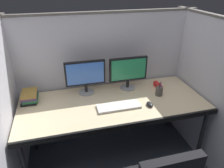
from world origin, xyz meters
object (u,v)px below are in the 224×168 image
Objects in this scene: monitor_left at (85,75)px; pen_cup at (159,91)px; monitor_right at (128,71)px; computer_mouse at (150,104)px; keyboard_main at (119,106)px; desk at (114,106)px; book_stack at (30,96)px; red_stapler at (158,86)px.

monitor_left is 2.71× the size of pen_cup.
monitor_right is 0.47m from computer_mouse.
monitor_left is 0.50m from keyboard_main.
desk is at bearing -48.27° from monitor_left.
book_stack is at bearing 163.77° from desk.
keyboard_main reaches higher than desk.
computer_mouse is (0.33, -0.15, 0.07)m from desk.
monitor_left is 4.48× the size of computer_mouse.
pen_cup is (-0.06, -0.16, 0.02)m from red_stapler.
pen_cup is at bearing 13.73° from keyboard_main.
monitor_left is 1.00× the size of monitor_right.
book_stack is at bearing 161.21° from computer_mouse.
pen_cup is (0.51, 0.02, 0.10)m from desk.
desk is at bearing -16.23° from book_stack.
desk is at bearing -132.83° from monitor_right.
monitor_left is 0.61m from book_stack.
desk is at bearing -163.26° from red_stapler.
pen_cup is at bearing 1.91° from desk.
keyboard_main is at bearing -153.41° from red_stapler.
keyboard_main is at bearing -21.92° from book_stack.
book_stack reaches higher than computer_mouse.
monitor_left is 1.00× the size of keyboard_main.
computer_mouse is at bearing -136.64° from pen_cup.
monitor_left is at bearing 173.36° from red_stapler.
monitor_right reaches higher than red_stapler.
monitor_left is at bearing 143.57° from computer_mouse.
pen_cup reaches higher than desk.
book_stack is (-0.85, 0.34, 0.04)m from keyboard_main.
red_stapler is (0.24, 0.33, 0.01)m from computer_mouse.
computer_mouse reaches higher than desk.
monitor_left reaches higher than computer_mouse.
monitor_left reaches higher than desk.
desk is 0.12m from keyboard_main.
monitor_left is at bearing 125.52° from keyboard_main.
monitor_right reaches higher than book_stack.
red_stapler is 0.95× the size of pen_cup.
monitor_right is 1.90× the size of book_stack.
keyboard_main is at bearing -166.27° from pen_cup.
computer_mouse is 0.61× the size of pen_cup.
monitor_right is 1.08m from book_stack.
computer_mouse is 0.25m from pen_cup.
red_stapler is (0.34, -0.08, -0.19)m from monitor_right.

